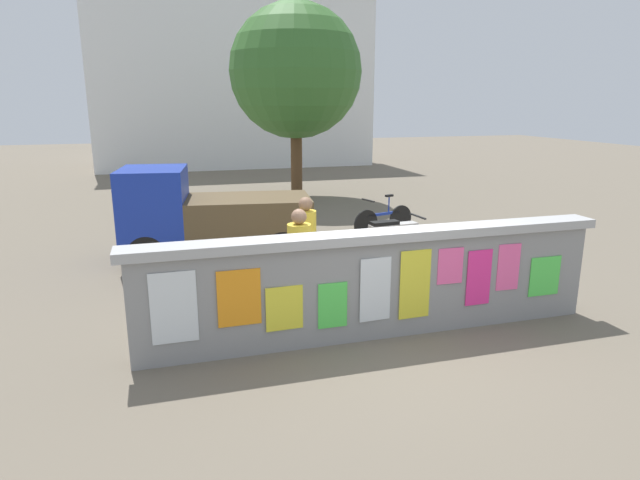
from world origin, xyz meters
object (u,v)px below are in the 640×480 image
person_bystander (306,236)px  tree_roadside (296,72)px  bicycle_near (445,271)px  person_walking (299,252)px  motorcycle (391,238)px  auto_rickshaw_truck (208,216)px  bicycle_far (383,220)px

person_bystander → tree_roadside: tree_roadside is taller
bicycle_near → person_walking: person_walking is taller
person_bystander → motorcycle: bearing=34.0°
auto_rickshaw_truck → tree_roadside: tree_roadside is taller
bicycle_near → tree_roadside: bearing=90.8°
auto_rickshaw_truck → motorcycle: auto_rickshaw_truck is taller
person_bystander → tree_roadside: (2.09, 8.97, 2.98)m
auto_rickshaw_truck → bicycle_near: 4.71m
auto_rickshaw_truck → bicycle_near: size_ratio=2.25×
auto_rickshaw_truck → motorcycle: size_ratio=1.98×
person_walking → person_bystander: same height
auto_rickshaw_truck → person_bystander: auto_rickshaw_truck is taller
auto_rickshaw_truck → tree_roadside: size_ratio=0.62×
bicycle_far → tree_roadside: 6.64m
person_walking → motorcycle: bearing=43.5°
person_walking → person_bystander: size_ratio=1.00×
bicycle_far → tree_roadside: (-0.73, 5.53, 3.61)m
bicycle_far → person_bystander: 4.49m
bicycle_near → person_walking: (-2.56, -0.35, 0.62)m
bicycle_near → bicycle_far: same height
tree_roadside → person_bystander: bearing=-103.1°
auto_rickshaw_truck → bicycle_far: 4.29m
auto_rickshaw_truck → motorcycle: (3.47, -1.04, -0.44)m
motorcycle → bicycle_far: 2.12m
tree_roadside → person_walking: bearing=-103.8°
person_walking → tree_roadside: (2.42, 9.87, 2.98)m
motorcycle → person_bystander: 2.63m
tree_roadside → bicycle_near: bearing=-89.2°
bicycle_far → person_bystander: (-2.82, -3.44, 0.62)m
bicycle_far → motorcycle: bearing=-108.8°
bicycle_far → person_bystander: size_ratio=1.02×
motorcycle → person_walking: bearing=-136.5°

